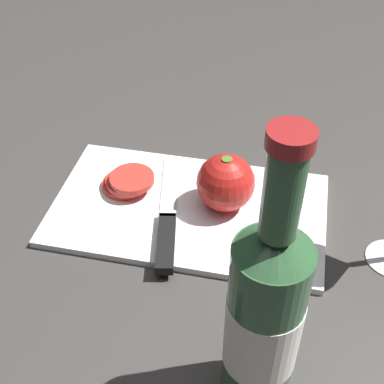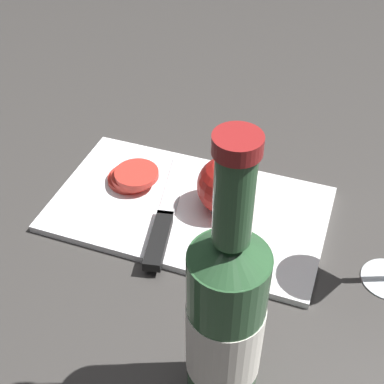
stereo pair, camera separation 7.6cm
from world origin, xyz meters
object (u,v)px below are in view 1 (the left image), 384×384
Objects in this scene: wine_bottle at (264,318)px; knife at (167,230)px; whole_tomato at (226,183)px; tomato_slice_stack_near at (128,182)px.

wine_bottle is 1.38× the size of knife.
whole_tomato is 0.15m from tomato_slice_stack_near.
knife is at bearing 126.90° from wine_bottle.
tomato_slice_stack_near is at bearing 177.80° from whole_tomato.
knife is (-0.07, -0.08, -0.04)m from whole_tomato.
knife is (-0.15, 0.20, -0.11)m from wine_bottle.
tomato_slice_stack_near is at bearing 33.83° from knife.
knife is 2.99× the size of tomato_slice_stack_near.
wine_bottle reaches higher than knife.
wine_bottle is at bearing -73.90° from whole_tomato.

